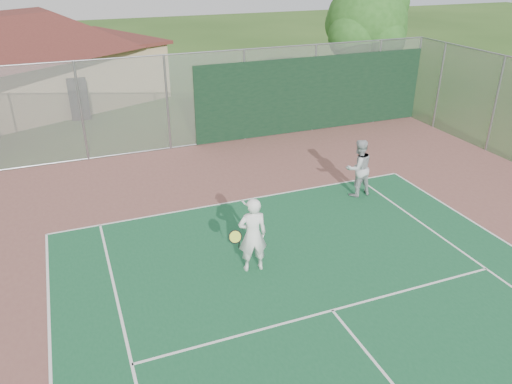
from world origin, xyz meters
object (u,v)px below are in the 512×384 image
(tree, at_px, (368,24))
(player_white_front, at_px, (252,236))
(player_grey_back, at_px, (358,168))
(clubhouse, at_px, (28,50))

(tree, height_order, player_white_front, tree)
(player_grey_back, bearing_deg, player_white_front, 27.59)
(tree, relative_size, player_grey_back, 3.32)
(clubhouse, height_order, player_white_front, clubhouse)
(clubhouse, height_order, player_grey_back, clubhouse)
(player_grey_back, bearing_deg, tree, -125.69)
(tree, distance_m, player_grey_back, 10.14)
(player_white_front, bearing_deg, player_grey_back, -142.44)
(clubhouse, distance_m, player_white_front, 17.90)
(clubhouse, xyz_separation_m, player_white_front, (4.67, -17.20, -1.67))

